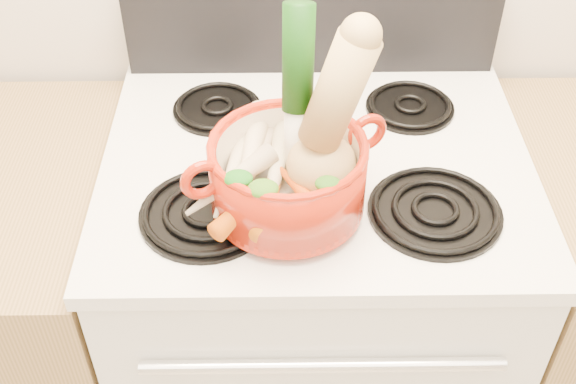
{
  "coord_description": "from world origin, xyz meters",
  "views": [
    {
      "loc": [
        -0.07,
        0.37,
        1.78
      ],
      "look_at": [
        -0.05,
        1.23,
        1.01
      ],
      "focal_mm": 45.0,
      "sensor_mm": 36.0,
      "label": 1
    }
  ],
  "objects_px": {
    "leek": "(298,96)",
    "squash": "(343,118)",
    "dutch_oven": "(288,176)",
    "stove_body": "(311,321)"
  },
  "relations": [
    {
      "from": "stove_body",
      "to": "dutch_oven",
      "type": "relative_size",
      "value": 3.67
    },
    {
      "from": "squash",
      "to": "leek",
      "type": "bearing_deg",
      "value": 152.16
    },
    {
      "from": "squash",
      "to": "leek",
      "type": "distance_m",
      "value": 0.08
    },
    {
      "from": "dutch_oven",
      "to": "leek",
      "type": "height_order",
      "value": "leek"
    },
    {
      "from": "leek",
      "to": "dutch_oven",
      "type": "bearing_deg",
      "value": -104.2
    },
    {
      "from": "squash",
      "to": "stove_body",
      "type": "bearing_deg",
      "value": 102.41
    },
    {
      "from": "leek",
      "to": "squash",
      "type": "bearing_deg",
      "value": -23.29
    },
    {
      "from": "squash",
      "to": "dutch_oven",
      "type": "bearing_deg",
      "value": -173.2
    },
    {
      "from": "stove_body",
      "to": "leek",
      "type": "bearing_deg",
      "value": -109.97
    },
    {
      "from": "stove_body",
      "to": "dutch_oven",
      "type": "bearing_deg",
      "value": -109.81
    }
  ]
}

